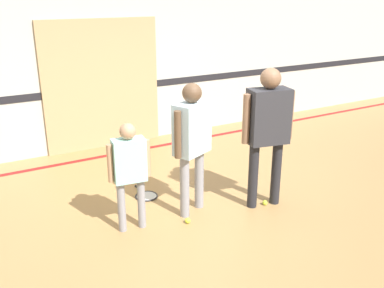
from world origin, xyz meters
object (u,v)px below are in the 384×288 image
object	(u,v)px
person_instructor	(192,135)
tennis_ball_near_instructor	(188,221)
racket_spare_on_floor	(146,196)
tennis_ball_stray_left	(265,203)
person_student_right	(268,124)
tennis_ball_by_spare_racket	(139,192)
person_student_left	(129,166)

from	to	relation	value
person_instructor	tennis_ball_near_instructor	xyz separation A→B (m)	(-0.20, -0.24, -0.98)
racket_spare_on_floor	tennis_ball_stray_left	distance (m)	1.59
person_student_right	racket_spare_on_floor	distance (m)	1.91
person_student_right	racket_spare_on_floor	xyz separation A→B (m)	(-1.23, 0.97, -1.09)
person_instructor	tennis_ball_stray_left	world-z (taller)	person_instructor
person_student_right	person_instructor	bearing A→B (deg)	-7.38
tennis_ball_by_spare_racket	person_instructor	bearing A→B (deg)	-63.30
person_student_left	tennis_ball_stray_left	xyz separation A→B (m)	(1.71, -0.31, -0.76)
person_student_left	person_student_right	xyz separation A→B (m)	(1.70, -0.28, 0.31)
person_instructor	tennis_ball_by_spare_racket	size ratio (longest dim) A/B	24.80
person_instructor	tennis_ball_near_instructor	world-z (taller)	person_instructor
racket_spare_on_floor	tennis_ball_stray_left	xyz separation A→B (m)	(1.24, -1.00, 0.02)
person_instructor	tennis_ball_by_spare_racket	bearing A→B (deg)	93.14
tennis_ball_stray_left	tennis_ball_near_instructor	bearing A→B (deg)	175.11
tennis_ball_stray_left	person_student_left	bearing A→B (deg)	169.72
person_instructor	racket_spare_on_floor	size ratio (longest dim) A/B	3.04
tennis_ball_by_spare_racket	tennis_ball_stray_left	bearing A→B (deg)	-40.68
racket_spare_on_floor	tennis_ball_near_instructor	size ratio (longest dim) A/B	8.16
racket_spare_on_floor	tennis_ball_by_spare_racket	world-z (taller)	tennis_ball_by_spare_racket
person_instructor	person_student_left	bearing A→B (deg)	157.92
person_student_right	tennis_ball_near_instructor	bearing A→B (deg)	7.98
person_student_right	tennis_ball_by_spare_racket	bearing A→B (deg)	-28.73
person_student_left	racket_spare_on_floor	world-z (taller)	person_student_left
person_instructor	racket_spare_on_floor	bearing A→B (deg)	93.46
tennis_ball_near_instructor	person_student_right	bearing A→B (deg)	-3.46
tennis_ball_stray_left	person_instructor	bearing A→B (deg)	159.79
person_student_left	tennis_ball_by_spare_racket	world-z (taller)	person_student_left
tennis_ball_by_spare_racket	racket_spare_on_floor	bearing A→B (deg)	-65.26
person_student_right	tennis_ball_stray_left	size ratio (longest dim) A/B	26.99
tennis_ball_near_instructor	tennis_ball_by_spare_racket	distance (m)	1.04
tennis_ball_stray_left	tennis_ball_by_spare_racket	bearing A→B (deg)	139.32
person_student_right	person_student_left	bearing A→B (deg)	2.02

